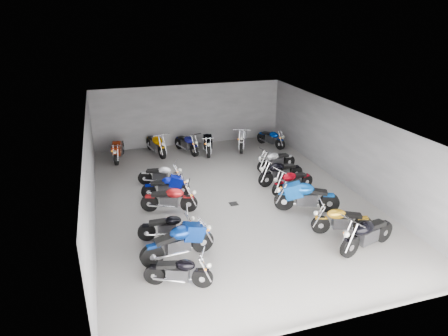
{
  "coord_description": "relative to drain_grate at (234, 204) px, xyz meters",
  "views": [
    {
      "loc": [
        -4.3,
        -13.28,
        6.92
      ],
      "look_at": [
        -0.01,
        0.71,
        1.0
      ],
      "focal_mm": 32.0,
      "sensor_mm": 36.0,
      "label": 1
    }
  ],
  "objects": [
    {
      "name": "motorcycle_right_f",
      "position": [
        2.89,
        2.64,
        0.47
      ],
      "size": [
        1.96,
        0.51,
        0.87
      ],
      "rotation": [
        0.0,
        0.0,
        1.74
      ],
      "color": "black",
      "rests_on": "ground"
    },
    {
      "name": "motorcycle_right_d",
      "position": [
        2.55,
        0.28,
        0.48
      ],
      "size": [
        1.99,
        0.66,
        0.89
      ],
      "rotation": [
        0.0,
        0.0,
        1.83
      ],
      "color": "black",
      "rests_on": "ground"
    },
    {
      "name": "motorcycle_left_d",
      "position": [
        -2.39,
        0.13,
        0.49
      ],
      "size": [
        2.0,
        0.78,
        0.91
      ],
      "rotation": [
        0.0,
        0.0,
        -1.89
      ],
      "color": "black",
      "rests_on": "ground"
    },
    {
      "name": "wall_right",
      "position": [
        5.0,
        0.5,
        1.59
      ],
      "size": [
        0.1,
        14.0,
        3.2
      ],
      "primitive_type": "cube",
      "color": "gray",
      "rests_on": "ground"
    },
    {
      "name": "motorcycle_back_a",
      "position": [
        -3.84,
        6.11,
        0.51
      ],
      "size": [
        0.63,
        2.12,
        0.94
      ],
      "rotation": [
        0.0,
        0.0,
        2.92
      ],
      "color": "black",
      "rests_on": "ground"
    },
    {
      "name": "ground",
      "position": [
        0.0,
        0.5,
        -0.01
      ],
      "size": [
        14.0,
        14.0,
        0.0
      ],
      "primitive_type": "plane",
      "color": "gray",
      "rests_on": "ground"
    },
    {
      "name": "ceiling",
      "position": [
        0.0,
        0.5,
        3.21
      ],
      "size": [
        10.0,
        14.0,
        0.04
      ],
      "primitive_type": "cube",
      "color": "black",
      "rests_on": "wall_back"
    },
    {
      "name": "motorcycle_left_a",
      "position": [
        -2.88,
        -4.09,
        0.44
      ],
      "size": [
        1.76,
        0.84,
        0.82
      ],
      "rotation": [
        0.0,
        0.0,
        -1.97
      ],
      "color": "black",
      "rests_on": "ground"
    },
    {
      "name": "motorcycle_back_b",
      "position": [
        -2.0,
        6.33,
        0.53
      ],
      "size": [
        0.72,
        2.22,
        0.99
      ],
      "rotation": [
        0.0,
        0.0,
        3.39
      ],
      "color": "black",
      "rests_on": "ground"
    },
    {
      "name": "motorcycle_right_c",
      "position": [
        2.33,
        -1.27,
        0.56
      ],
      "size": [
        2.23,
        1.02,
        1.03
      ],
      "rotation": [
        0.0,
        0.0,
        1.19
      ],
      "color": "black",
      "rests_on": "ground"
    },
    {
      "name": "motorcycle_right_a",
      "position": [
        2.91,
        -4.06,
        0.54
      ],
      "size": [
        2.21,
        0.76,
        0.99
      ],
      "rotation": [
        0.0,
        0.0,
        1.85
      ],
      "color": "black",
      "rests_on": "ground"
    },
    {
      "name": "motorcycle_left_b",
      "position": [
        -2.64,
        -2.86,
        0.54
      ],
      "size": [
        2.27,
        0.63,
        1.0
      ],
      "rotation": [
        0.0,
        0.0,
        -1.38
      ],
      "color": "black",
      "rests_on": "ground"
    },
    {
      "name": "motorcycle_right_b",
      "position": [
        2.7,
        -3.02,
        0.47
      ],
      "size": [
        1.95,
        0.74,
        0.88
      ],
      "rotation": [
        0.0,
        0.0,
        1.26
      ],
      "color": "black",
      "rests_on": "ground"
    },
    {
      "name": "drain_grate",
      "position": [
        0.0,
        0.0,
        0.0
      ],
      "size": [
        0.32,
        0.32,
        0.01
      ],
      "primitive_type": "cube",
      "color": "black",
      "rests_on": "ground"
    },
    {
      "name": "wall_back",
      "position": [
        0.0,
        7.5,
        1.59
      ],
      "size": [
        10.0,
        0.1,
        3.2
      ],
      "primitive_type": "cube",
      "color": "gray",
      "rests_on": "ground"
    },
    {
      "name": "motorcycle_left_c",
      "position": [
        -2.78,
        -1.7,
        0.44
      ],
      "size": [
        1.86,
        0.5,
        0.82
      ],
      "rotation": [
        0.0,
        0.0,
        -1.75
      ],
      "color": "black",
      "rests_on": "ground"
    },
    {
      "name": "motorcycle_left_e",
      "position": [
        -2.32,
        1.31,
        0.45
      ],
      "size": [
        1.89,
        0.48,
        0.83
      ],
      "rotation": [
        0.0,
        0.0,
        -1.73
      ],
      "color": "black",
      "rests_on": "ground"
    },
    {
      "name": "motorcycle_back_e",
      "position": [
        2.44,
        5.93,
        0.54
      ],
      "size": [
        1.04,
        2.17,
        1.01
      ],
      "rotation": [
        0.0,
        0.0,
        2.74
      ],
      "color": "black",
      "rests_on": "ground"
    },
    {
      "name": "motorcycle_back_c",
      "position": [
        -0.48,
        6.12,
        0.5
      ],
      "size": [
        0.85,
        2.01,
        0.92
      ],
      "rotation": [
        0.0,
        0.0,
        3.5
      ],
      "color": "black",
      "rests_on": "ground"
    },
    {
      "name": "motorcycle_back_d",
      "position": [
        0.51,
        5.84,
        0.52
      ],
      "size": [
        0.58,
        2.2,
        0.97
      ],
      "rotation": [
        0.0,
        0.0,
        2.97
      ],
      "color": "black",
      "rests_on": "ground"
    },
    {
      "name": "motorcycle_left_f",
      "position": [
        -2.35,
        2.54,
        0.45
      ],
      "size": [
        1.8,
        0.81,
        0.83
      ],
      "rotation": [
        0.0,
        0.0,
        -1.95
      ],
      "color": "black",
      "rests_on": "ground"
    },
    {
      "name": "wall_left",
      "position": [
        -5.0,
        0.5,
        1.59
      ],
      "size": [
        0.1,
        14.0,
        3.2
      ],
      "primitive_type": "cube",
      "color": "gray",
      "rests_on": "ground"
    },
    {
      "name": "motorcycle_right_e",
      "position": [
        2.46,
        1.23,
        0.51
      ],
      "size": [
        2.14,
        0.56,
        0.94
      ],
      "rotation": [
        0.0,
        0.0,
        1.74
      ],
      "color": "black",
      "rests_on": "ground"
    },
    {
      "name": "motorcycle_back_f",
      "position": [
        4.01,
        5.78,
        0.46
      ],
      "size": [
        0.86,
        1.86,
        0.86
      ],
      "rotation": [
        0.0,
        0.0,
        3.53
      ],
      "color": "black",
      "rests_on": "ground"
    }
  ]
}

